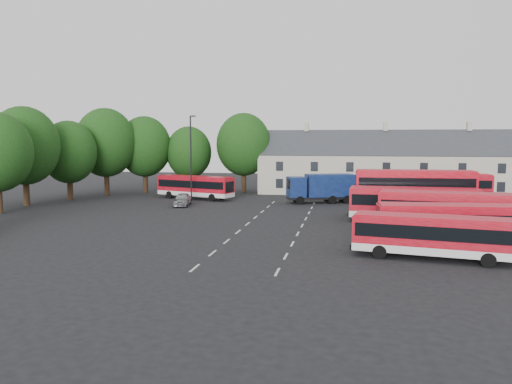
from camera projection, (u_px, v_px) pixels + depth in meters
ground at (243, 228)px, 43.58m from camera, size 140.00×140.00×0.00m
lane_markings at (275, 225)px, 45.09m from camera, size 5.15×33.80×0.01m
treeline at (119, 147)px, 65.56m from camera, size 29.92×32.59×12.01m
terrace_houses at (384, 167)px, 69.99m from camera, size 35.70×7.13×10.06m
bus_row_a at (433, 233)px, 31.86m from camera, size 10.22×3.96×2.82m
bus_row_b at (456, 222)px, 35.43m from camera, size 11.06×3.18×3.09m
bus_row_c at (457, 210)px, 39.93m from camera, size 12.49×4.53×3.45m
bus_row_d at (465, 209)px, 41.31m from camera, size 11.46×3.33×3.20m
bus_row_e at (413, 202)px, 46.01m from camera, size 11.66×3.24×3.26m
bus_dd_south at (414, 190)px, 49.45m from camera, size 11.43×2.84×4.67m
bus_dd_north at (442, 190)px, 53.59m from camera, size 9.89×2.65×4.02m
bus_north at (195, 185)px, 64.54m from camera, size 10.78×5.65×2.99m
box_truck at (321, 187)px, 60.53m from camera, size 8.35×4.96×3.49m
silver_car at (182, 199)px, 58.05m from camera, size 2.54×4.61×1.48m
lamppost at (191, 156)px, 61.66m from camera, size 0.74×0.32×10.64m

